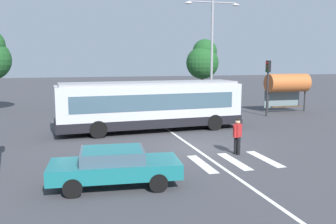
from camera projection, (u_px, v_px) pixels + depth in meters
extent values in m
plane|color=#3D3D42|center=(201.00, 149.00, 18.01)|extent=(160.00, 160.00, 0.00)
cylinder|color=black|center=(199.00, 117.00, 24.89)|extent=(1.02, 0.36, 1.00)
cylinder|color=black|center=(214.00, 122.00, 22.69)|extent=(1.02, 0.36, 1.00)
cylinder|color=black|center=(93.00, 123.00, 22.59)|extent=(1.02, 0.36, 1.00)
cylinder|color=black|center=(98.00, 129.00, 20.39)|extent=(1.02, 0.36, 1.00)
cube|color=silver|center=(150.00, 105.00, 22.41)|extent=(11.48, 3.18, 2.55)
cube|color=black|center=(150.00, 121.00, 22.55)|extent=(11.59, 3.21, 0.55)
cube|color=#3D5666|center=(150.00, 100.00, 22.36)|extent=(10.12, 3.16, 0.96)
cube|color=#3D5666|center=(232.00, 99.00, 24.18)|extent=(0.17, 2.24, 1.63)
cube|color=black|center=(232.00, 85.00, 24.05)|extent=(0.17, 1.94, 0.28)
cube|color=#99999E|center=(150.00, 83.00, 22.21)|extent=(11.01, 2.95, 0.16)
cube|color=#28282B|center=(232.00, 119.00, 24.41)|extent=(0.26, 2.55, 0.36)
cylinder|color=black|center=(236.00, 145.00, 16.91)|extent=(0.16, 0.16, 0.85)
cylinder|color=black|center=(239.00, 146.00, 16.81)|extent=(0.16, 0.16, 0.85)
cube|color=#B22323|center=(238.00, 130.00, 16.75)|extent=(0.48, 0.45, 0.60)
cylinder|color=#B22323|center=(235.00, 132.00, 16.57)|extent=(0.10, 0.10, 0.55)
cylinder|color=#B22323|center=(240.00, 130.00, 16.94)|extent=(0.10, 0.10, 0.55)
sphere|color=tan|center=(238.00, 122.00, 16.69)|extent=(0.22, 0.22, 0.22)
sphere|color=black|center=(238.00, 120.00, 16.68)|extent=(0.19, 0.19, 0.19)
cylinder|color=black|center=(151.00, 168.00, 13.68)|extent=(0.65, 0.25, 0.64)
cylinder|color=black|center=(158.00, 183.00, 12.05)|extent=(0.65, 0.25, 0.64)
cylinder|color=black|center=(76.00, 172.00, 13.18)|extent=(0.65, 0.25, 0.64)
cylinder|color=black|center=(73.00, 188.00, 11.55)|extent=(0.65, 0.25, 0.64)
cube|color=#196B70|center=(115.00, 169.00, 12.57)|extent=(4.64, 2.20, 0.52)
cube|color=#3D5666|center=(112.00, 155.00, 12.49)|extent=(2.29, 1.78, 0.44)
cube|color=#196B70|center=(112.00, 150.00, 12.46)|extent=(2.10, 1.69, 0.09)
cylinder|color=black|center=(69.00, 108.00, 30.71)|extent=(0.21, 0.64, 0.64)
cylinder|color=black|center=(89.00, 108.00, 31.18)|extent=(0.21, 0.64, 0.64)
cylinder|color=black|center=(70.00, 113.00, 28.06)|extent=(0.21, 0.64, 0.64)
cylinder|color=black|center=(91.00, 112.00, 28.53)|extent=(0.21, 0.64, 0.64)
cube|color=white|center=(80.00, 106.00, 29.57)|extent=(1.91, 4.54, 0.52)
cube|color=#3D5666|center=(79.00, 100.00, 29.42)|extent=(1.64, 2.19, 0.44)
cube|color=white|center=(79.00, 98.00, 29.39)|extent=(1.57, 2.01, 0.09)
cylinder|color=black|center=(103.00, 108.00, 30.98)|extent=(0.20, 0.64, 0.64)
cylinder|color=black|center=(122.00, 107.00, 31.41)|extent=(0.20, 0.64, 0.64)
cylinder|color=black|center=(106.00, 112.00, 28.31)|extent=(0.20, 0.64, 0.64)
cylinder|color=black|center=(127.00, 112.00, 28.75)|extent=(0.20, 0.64, 0.64)
cube|color=#196B70|center=(114.00, 106.00, 29.82)|extent=(1.85, 4.51, 0.52)
cube|color=#3D5666|center=(114.00, 100.00, 29.66)|extent=(1.62, 2.17, 0.44)
cube|color=#196B70|center=(114.00, 98.00, 29.64)|extent=(1.54, 1.99, 0.09)
cylinder|color=black|center=(131.00, 106.00, 32.11)|extent=(0.21, 0.64, 0.64)
cylinder|color=black|center=(149.00, 105.00, 32.57)|extent=(0.21, 0.64, 0.64)
cylinder|color=black|center=(137.00, 110.00, 29.45)|extent=(0.21, 0.64, 0.64)
cylinder|color=black|center=(157.00, 110.00, 29.92)|extent=(0.21, 0.64, 0.64)
cube|color=#38383D|center=(143.00, 104.00, 30.97)|extent=(1.88, 4.52, 0.52)
cube|color=#3D5666|center=(144.00, 99.00, 30.81)|extent=(1.63, 2.18, 0.44)
cube|color=#38383D|center=(144.00, 97.00, 30.79)|extent=(1.55, 2.00, 0.09)
cylinder|color=black|center=(160.00, 105.00, 33.03)|extent=(0.20, 0.64, 0.64)
cylinder|color=black|center=(177.00, 104.00, 33.48)|extent=(0.20, 0.64, 0.64)
cylinder|color=black|center=(168.00, 109.00, 30.37)|extent=(0.20, 0.64, 0.64)
cylinder|color=black|center=(187.00, 108.00, 30.82)|extent=(0.20, 0.64, 0.64)
cube|color=#C6B793|center=(173.00, 103.00, 31.88)|extent=(1.84, 4.51, 0.52)
cube|color=#3D5666|center=(173.00, 98.00, 31.73)|extent=(1.61, 2.17, 0.44)
cube|color=#C6B793|center=(173.00, 95.00, 31.70)|extent=(1.54, 1.99, 0.09)
cylinder|color=black|center=(189.00, 104.00, 33.65)|extent=(0.21, 0.64, 0.64)
cylinder|color=black|center=(206.00, 103.00, 34.11)|extent=(0.21, 0.64, 0.64)
cylinder|color=black|center=(200.00, 108.00, 30.99)|extent=(0.21, 0.64, 0.64)
cylinder|color=black|center=(218.00, 107.00, 31.46)|extent=(0.21, 0.64, 0.64)
cube|color=#AD1E1E|center=(203.00, 102.00, 32.51)|extent=(1.88, 4.53, 0.52)
cube|color=#3D5666|center=(204.00, 97.00, 32.35)|extent=(1.63, 2.18, 0.44)
cube|color=#AD1E1E|center=(204.00, 95.00, 32.33)|extent=(1.56, 2.00, 0.09)
cylinder|color=#28282B|center=(267.00, 94.00, 28.25)|extent=(0.14, 0.14, 3.46)
cube|color=black|center=(268.00, 66.00, 27.94)|extent=(0.28, 0.32, 0.90)
cylinder|color=red|center=(267.00, 63.00, 27.86)|extent=(0.04, 0.20, 0.20)
cylinder|color=#463707|center=(266.00, 67.00, 27.90)|extent=(0.04, 0.20, 0.20)
cylinder|color=#093B10|center=(266.00, 71.00, 27.94)|extent=(0.04, 0.20, 0.20)
cylinder|color=#28282B|center=(268.00, 99.00, 30.21)|extent=(0.12, 0.12, 2.30)
cylinder|color=#28282B|center=(305.00, 98.00, 31.16)|extent=(0.12, 0.12, 2.30)
cube|color=slate|center=(282.00, 96.00, 31.34)|extent=(3.43, 0.04, 1.93)
cylinder|color=#BC602D|center=(287.00, 83.00, 30.49)|extent=(3.64, 1.54, 1.54)
cube|color=#4C3823|center=(286.00, 107.00, 30.79)|extent=(2.86, 0.36, 0.08)
cylinder|color=#939399|center=(212.00, 58.00, 29.89)|extent=(0.20, 0.20, 9.20)
cylinder|color=#939399|center=(224.00, 3.00, 29.53)|extent=(2.08, 0.10, 0.10)
ellipsoid|color=silver|center=(236.00, 5.00, 29.82)|extent=(0.60, 0.32, 0.20)
cylinder|color=#939399|center=(201.00, 2.00, 28.98)|extent=(2.08, 0.10, 0.10)
ellipsoid|color=silver|center=(188.00, 3.00, 28.73)|extent=(0.60, 0.32, 0.20)
cylinder|color=brown|center=(202.00, 87.00, 39.47)|extent=(0.36, 0.36, 2.87)
sphere|color=#1E5123|center=(202.00, 63.00, 39.09)|extent=(3.52, 3.52, 3.52)
sphere|color=#1E5123|center=(205.00, 51.00, 39.24)|extent=(2.64, 2.64, 2.64)
cube|color=silver|center=(132.00, 169.00, 14.58)|extent=(0.45, 2.77, 0.01)
cube|color=silver|center=(168.00, 167.00, 14.97)|extent=(0.45, 2.77, 0.01)
cube|color=silver|center=(202.00, 164.00, 15.37)|extent=(0.45, 2.77, 0.01)
cube|color=silver|center=(234.00, 161.00, 15.76)|extent=(0.45, 2.77, 0.01)
cube|color=silver|center=(265.00, 159.00, 16.16)|extent=(0.45, 2.77, 0.01)
cube|color=silver|center=(183.00, 140.00, 19.85)|extent=(0.16, 24.00, 0.01)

